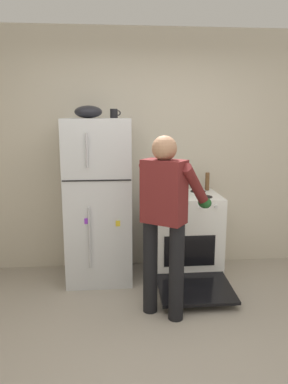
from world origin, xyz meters
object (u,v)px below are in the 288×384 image
object	(u,v)px
stove_range	(184,236)
coffee_mug	(114,113)
refrigerator	(98,200)
person_cook	(166,211)
pepper_mill	(207,181)
mixing_bowl	(88,112)
red_pot	(171,190)

from	to	relation	value
stove_range	coffee_mug	size ratio (longest dim) A/B	10.92
coffee_mug	refrigerator	bearing A→B (deg)	-164.60
stove_range	person_cook	bearing A→B (deg)	-111.78
pepper_mill	mixing_bowl	size ratio (longest dim) A/B	0.71
person_cook	pepper_mill	distance (m)	1.23
red_pot	mixing_bowl	size ratio (longest dim) A/B	1.28
person_cook	pepper_mill	world-z (taller)	person_cook
coffee_mug	person_cook	bearing A→B (deg)	-65.06
coffee_mug	pepper_mill	bearing A→B (deg)	8.12
person_cook	red_pot	world-z (taller)	person_cook
refrigerator	coffee_mug	bearing A→B (deg)	15.40
person_cook	red_pot	distance (m)	0.82
pepper_mill	coffee_mug	bearing A→B (deg)	-171.88
refrigerator	person_cook	world-z (taller)	refrigerator
stove_range	mixing_bowl	distance (m)	1.68
person_cook	mixing_bowl	xyz separation A→B (m)	(-0.68, 0.85, 0.83)
mixing_bowl	refrigerator	bearing A→B (deg)	-0.21
coffee_mug	pepper_mill	xyz separation A→B (m)	(1.05, 0.15, -0.76)
stove_range	person_cook	world-z (taller)	person_cook
red_pot	pepper_mill	size ratio (longest dim) A/B	1.80
stove_range	mixing_bowl	bearing A→B (deg)	178.99
stove_range	refrigerator	bearing A→B (deg)	178.92
coffee_mug	mixing_bowl	size ratio (longest dim) A/B	0.40
refrigerator	red_pot	bearing A→B (deg)	-3.68
stove_range	pepper_mill	world-z (taller)	pepper_mill
stove_range	mixing_bowl	size ratio (longest dim) A/B	4.34
person_cook	pepper_mill	size ratio (longest dim) A/B	8.01
refrigerator	stove_range	size ratio (longest dim) A/B	1.41
refrigerator	pepper_mill	bearing A→B (deg)	9.22
refrigerator	coffee_mug	xyz separation A→B (m)	(0.18, 0.05, 0.91)
red_pot	coffee_mug	xyz separation A→B (m)	(-0.59, 0.10, 0.80)
person_cook	red_pot	size ratio (longest dim) A/B	4.45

